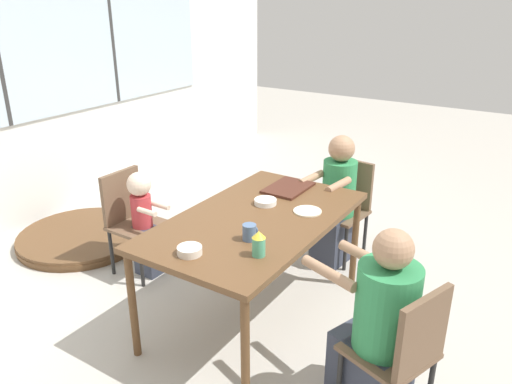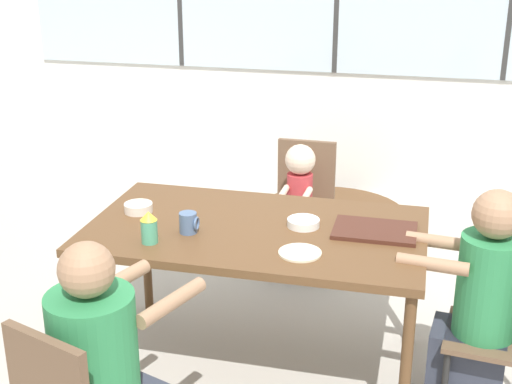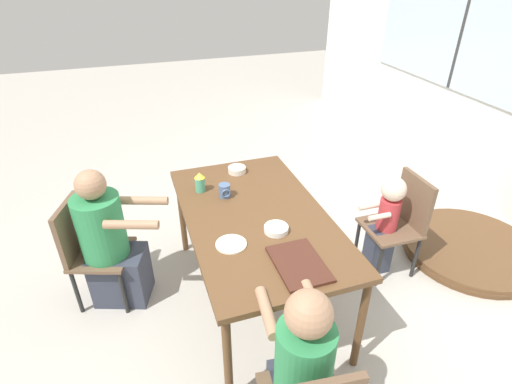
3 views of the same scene
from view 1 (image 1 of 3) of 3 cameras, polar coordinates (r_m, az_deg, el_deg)
name	(u,v)px [view 1 (image 1 of 3)]	position (r m, az deg, el deg)	size (l,w,h in m)	color
ground_plane	(256,315)	(3.70, 0.00, -13.88)	(16.00, 16.00, 0.00)	#B2ADA3
wall_back_with_windows	(0,83)	(5.06, -27.18, 11.00)	(8.40, 0.08, 2.80)	silver
dining_table	(256,226)	(3.34, 0.00, -3.86)	(1.62, 0.94, 0.78)	brown
chair_for_woman_green_shirt	(346,201)	(4.36, 10.22, -0.98)	(0.44, 0.44, 0.84)	brown
chair_for_man_blue_shirt	(405,347)	(2.74, 16.61, -16.64)	(0.51, 0.51, 0.84)	brown
chair_for_toddler	(130,214)	(4.17, -14.16, -2.42)	(0.41, 0.41, 0.84)	brown
person_woman_green_shirt	(336,205)	(4.22, 9.14, -1.47)	(0.54, 0.34, 1.11)	#333847
person_man_blue_shirt	(378,332)	(2.82, 13.78, -15.23)	(0.50, 0.66, 1.10)	#333847
person_toddler	(144,222)	(4.08, -12.67, -3.41)	(0.19, 0.32, 0.88)	#333847
food_tray_dark	(288,188)	(3.79, 3.70, 0.49)	(0.39, 0.27, 0.02)	#472319
coffee_mug	(250,232)	(3.00, -0.73, -4.60)	(0.09, 0.08, 0.10)	slate
sippy_cup	(259,243)	(2.81, 0.31, -5.87)	(0.08, 0.08, 0.15)	#4CA57F
bowl_white_shallow	(265,202)	(3.50, 1.09, -1.12)	(0.16, 0.16, 0.04)	white
bowl_cereal	(190,250)	(2.88, -7.59, -6.64)	(0.14, 0.14, 0.05)	silver
plate_tortillas	(307,211)	(3.41, 5.90, -2.19)	(0.19, 0.19, 0.01)	beige
folded_table_stack	(83,237)	(4.94, -19.19, -4.84)	(1.17, 1.17, 0.09)	brown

